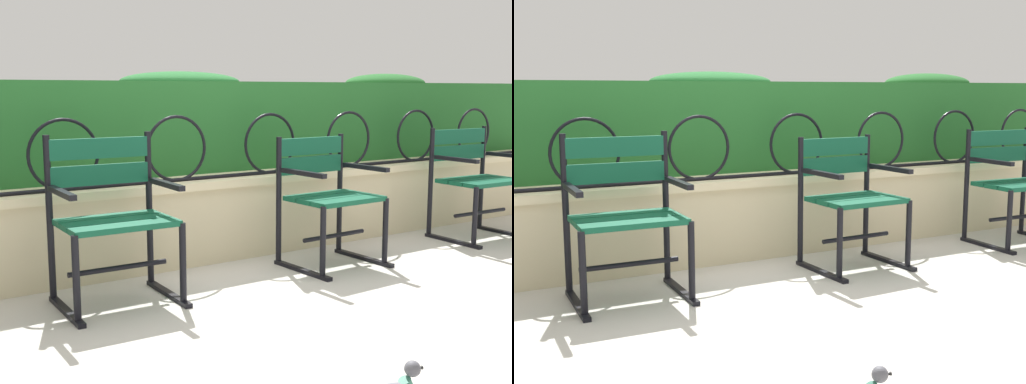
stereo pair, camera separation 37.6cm
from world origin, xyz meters
The scene contains 7 objects.
ground_plane centered at (0.00, 0.00, 0.00)m, with size 60.00×60.00×0.00m, color #BCB7AD.
stone_wall centered at (0.00, 0.82, 0.28)m, with size 7.57×0.41×0.55m.
iron_arch_fence centered at (-0.14, 0.74, 0.73)m, with size 7.02×0.02×0.42m.
hedge_row centered at (0.00, 1.27, 0.89)m, with size 7.42×0.55×0.71m.
park_chair_centre_left centered at (-0.78, 0.29, 0.47)m, with size 0.62×0.54×0.89m.
park_chair_centre_right centered at (0.67, 0.26, 0.45)m, with size 0.59×0.54×0.83m.
park_chair_rightmost centered at (2.12, 0.26, 0.46)m, with size 0.64×0.54×0.83m.
Camera 2 is at (-1.75, -3.20, 1.12)m, focal length 46.85 mm.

